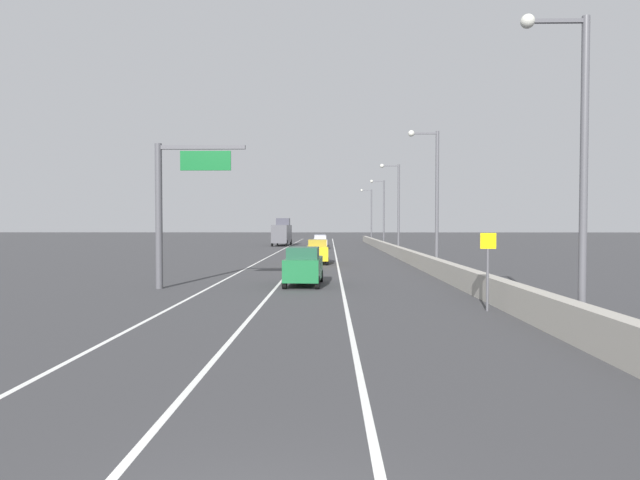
# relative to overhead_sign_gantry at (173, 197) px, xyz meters

# --- Properties ---
(ground_plane) EXTENTS (320.00, 320.00, 0.00)m
(ground_plane) POSITION_rel_overhead_sign_gantry_xyz_m (7.26, 41.91, -4.73)
(ground_plane) COLOR #38383A
(lane_stripe_left) EXTENTS (0.16, 130.00, 0.00)m
(lane_stripe_left) POSITION_rel_overhead_sign_gantry_xyz_m (1.76, 32.91, -4.73)
(lane_stripe_left) COLOR silver
(lane_stripe_left) RESTS_ON ground_plane
(lane_stripe_center) EXTENTS (0.16, 130.00, 0.00)m
(lane_stripe_center) POSITION_rel_overhead_sign_gantry_xyz_m (5.26, 32.91, -4.73)
(lane_stripe_center) COLOR silver
(lane_stripe_center) RESTS_ON ground_plane
(lane_stripe_right) EXTENTS (0.16, 130.00, 0.00)m
(lane_stripe_right) POSITION_rel_overhead_sign_gantry_xyz_m (8.76, 32.91, -4.73)
(lane_stripe_right) COLOR silver
(lane_stripe_right) RESTS_ON ground_plane
(jersey_barrier_right) EXTENTS (0.60, 120.00, 1.10)m
(jersey_barrier_right) POSITION_rel_overhead_sign_gantry_xyz_m (15.05, 17.91, -4.18)
(jersey_barrier_right) COLOR #9E998E
(jersey_barrier_right) RESTS_ON ground_plane
(overhead_sign_gantry) EXTENTS (4.68, 0.36, 7.50)m
(overhead_sign_gantry) POSITION_rel_overhead_sign_gantry_xyz_m (0.00, 0.00, 0.00)
(overhead_sign_gantry) COLOR #47474C
(overhead_sign_gantry) RESTS_ON ground_plane
(speed_advisory_sign) EXTENTS (0.60, 0.11, 3.00)m
(speed_advisory_sign) POSITION_rel_overhead_sign_gantry_xyz_m (14.15, -6.74, -2.96)
(speed_advisory_sign) COLOR #4C4C51
(speed_advisory_sign) RESTS_ON ground_plane
(lamp_post_right_near) EXTENTS (2.14, 0.44, 9.86)m
(lamp_post_right_near) POSITION_rel_overhead_sign_gantry_xyz_m (15.78, -10.28, 0.95)
(lamp_post_right_near) COLOR #4C4C51
(lamp_post_right_near) RESTS_ON ground_plane
(lamp_post_right_second) EXTENTS (2.14, 0.44, 9.86)m
(lamp_post_right_second) POSITION_rel_overhead_sign_gantry_xyz_m (15.28, 9.59, 0.95)
(lamp_post_right_second) COLOR #4C4C51
(lamp_post_right_second) RESTS_ON ground_plane
(lamp_post_right_third) EXTENTS (2.14, 0.44, 9.86)m
(lamp_post_right_third) POSITION_rel_overhead_sign_gantry_xyz_m (15.25, 29.46, 0.95)
(lamp_post_right_third) COLOR #4C4C51
(lamp_post_right_third) RESTS_ON ground_plane
(lamp_post_right_fourth) EXTENTS (2.14, 0.44, 9.86)m
(lamp_post_right_fourth) POSITION_rel_overhead_sign_gantry_xyz_m (15.73, 49.33, 0.95)
(lamp_post_right_fourth) COLOR #4C4C51
(lamp_post_right_fourth) RESTS_ON ground_plane
(lamp_post_right_fifth) EXTENTS (2.14, 0.44, 9.86)m
(lamp_post_right_fifth) POSITION_rel_overhead_sign_gantry_xyz_m (15.51, 69.20, 0.95)
(lamp_post_right_fifth) COLOR #4C4C51
(lamp_post_right_fifth) RESTS_ON ground_plane
(car_green_0) EXTENTS (2.07, 4.43, 2.10)m
(car_green_0) POSITION_rel_overhead_sign_gantry_xyz_m (6.67, 1.63, -3.68)
(car_green_0) COLOR #196033
(car_green_0) RESTS_ON ground_plane
(car_yellow_1) EXTENTS (1.93, 4.48, 2.07)m
(car_yellow_1) POSITION_rel_overhead_sign_gantry_xyz_m (7.04, 17.53, -3.70)
(car_yellow_1) COLOR gold
(car_yellow_1) RESTS_ON ground_plane
(car_gray_2) EXTENTS (1.95, 4.25, 1.85)m
(car_gray_2) POSITION_rel_overhead_sign_gantry_xyz_m (6.61, 53.81, -3.80)
(car_gray_2) COLOR slate
(car_gray_2) RESTS_ON ground_plane
(car_white_3) EXTENTS (2.04, 4.42, 1.91)m
(car_white_3) POSITION_rel_overhead_sign_gantry_xyz_m (6.77, 45.34, -3.78)
(car_white_3) COLOR white
(car_white_3) RESTS_ON ground_plane
(box_truck) EXTENTS (2.67, 7.83, 4.39)m
(box_truck) POSITION_rel_overhead_sign_gantry_xyz_m (0.50, 56.06, -2.72)
(box_truck) COLOR #4C4C51
(box_truck) RESTS_ON ground_plane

